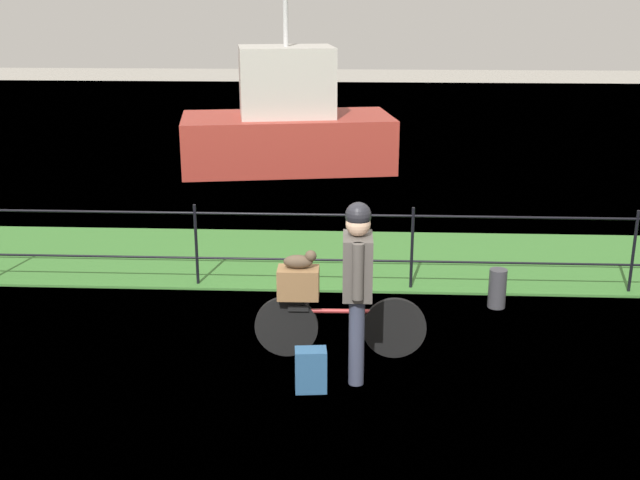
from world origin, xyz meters
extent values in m
plane|color=gray|center=(0.00, 0.00, 0.00)|extent=(60.00, 60.00, 0.00)
cube|color=#38702D|center=(0.00, 3.43, 0.01)|extent=(27.00, 2.40, 0.03)
plane|color=slate|center=(0.00, 9.79, 0.00)|extent=(30.00, 30.00, 0.00)
cylinder|color=black|center=(-1.29, 2.38, 0.51)|extent=(0.04, 0.04, 1.02)
cylinder|color=black|center=(1.29, 2.38, 0.51)|extent=(0.04, 0.04, 1.02)
cylinder|color=black|center=(3.86, 2.38, 0.51)|extent=(0.04, 0.04, 1.02)
cylinder|color=black|center=(0.00, 2.38, 0.36)|extent=(18.00, 0.03, 0.03)
cylinder|color=black|center=(0.00, 2.38, 0.92)|extent=(18.00, 0.03, 0.03)
cylinder|color=black|center=(1.01, 0.54, 0.31)|extent=(0.62, 0.05, 0.62)
cylinder|color=black|center=(-0.04, 0.52, 0.31)|extent=(0.62, 0.05, 0.62)
cylinder|color=#9E2D2D|center=(0.49, 0.53, 0.48)|extent=(0.82, 0.06, 0.04)
cube|color=black|center=(0.08, 0.52, 0.52)|extent=(0.20, 0.09, 0.06)
cube|color=slate|center=(0.08, 0.52, 0.61)|extent=(0.36, 0.17, 0.02)
cube|color=brown|center=(0.08, 0.52, 0.77)|extent=(0.40, 0.26, 0.30)
ellipsoid|color=#4C3D2D|center=(0.08, 0.52, 0.98)|extent=(0.28, 0.14, 0.13)
sphere|color=#4C3D2D|center=(0.20, 0.53, 1.04)|extent=(0.11, 0.11, 0.11)
cylinder|color=#383D51|center=(0.64, 0.18, 0.41)|extent=(0.14, 0.14, 0.82)
cylinder|color=#383D51|center=(0.65, -0.02, 0.41)|extent=(0.14, 0.14, 0.82)
cube|color=#4C4742|center=(0.64, 0.08, 1.10)|extent=(0.27, 0.40, 0.56)
cylinder|color=#4C4742|center=(0.64, 0.30, 1.13)|extent=(0.10, 0.10, 0.50)
cylinder|color=#4C4742|center=(0.65, -0.14, 1.13)|extent=(0.10, 0.10, 0.50)
sphere|color=tan|center=(0.64, 0.08, 1.49)|extent=(0.22, 0.22, 0.22)
sphere|color=black|center=(0.64, 0.08, 1.57)|extent=(0.23, 0.23, 0.23)
cube|color=#28517A|center=(0.24, -0.17, 0.20)|extent=(0.30, 0.21, 0.40)
cylinder|color=#38383D|center=(2.22, 1.88, 0.22)|extent=(0.20, 0.20, 0.45)
cube|color=#9E3328|center=(-0.79, 9.05, 0.53)|extent=(4.41, 2.69, 1.06)
cube|color=#B7B2A8|center=(-0.79, 9.05, 1.73)|extent=(2.03, 1.70, 1.34)
cylinder|color=#B2B2B2|center=(-0.79, 9.05, 3.20)|extent=(0.10, 0.10, 1.60)
camera|label=1|loc=(0.64, -6.47, 3.42)|focal=44.13mm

